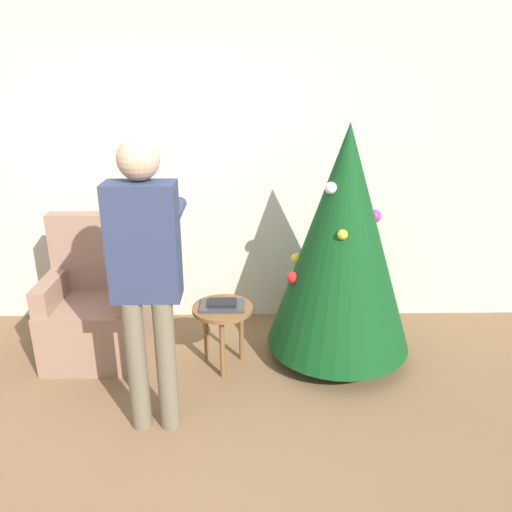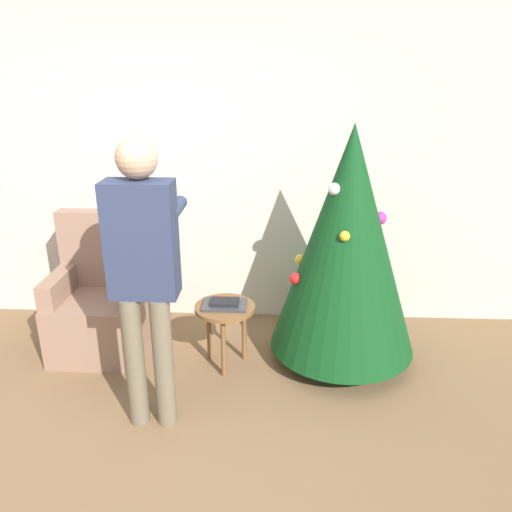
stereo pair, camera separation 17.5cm
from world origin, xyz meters
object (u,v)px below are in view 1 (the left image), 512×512
object	(u,v)px
side_stool	(223,316)
christmas_tree	(343,240)
person_standing	(146,265)
armchair	(97,309)

from	to	relation	value
side_stool	christmas_tree	bearing A→B (deg)	8.61
christmas_tree	person_standing	xyz separation A→B (m)	(-1.25, -0.74, 0.11)
christmas_tree	side_stool	world-z (taller)	christmas_tree
armchair	person_standing	size ratio (longest dim) A/B	0.61
side_stool	armchair	bearing A→B (deg)	168.02
christmas_tree	person_standing	bearing A→B (deg)	-149.44
armchair	side_stool	bearing A→B (deg)	-11.98
christmas_tree	armchair	bearing A→B (deg)	177.68
armchair	side_stool	world-z (taller)	armchair
armchair	person_standing	bearing A→B (deg)	-54.75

